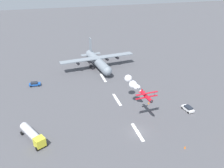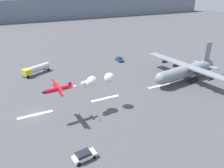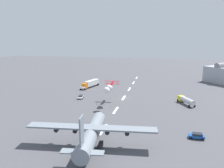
{
  "view_description": "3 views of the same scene",
  "coord_description": "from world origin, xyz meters",
  "px_view_note": "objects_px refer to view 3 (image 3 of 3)",
  "views": [
    {
      "loc": [
        -47.32,
        21.17,
        39.57
      ],
      "look_at": [
        23.73,
        0.0,
        3.04
      ],
      "focal_mm": 38.47,
      "sensor_mm": 36.0,
      "label": 1
    },
    {
      "loc": [
        -3.04,
        -46.56,
        27.59
      ],
      "look_at": [
        19.42,
        -1.34,
        4.48
      ],
      "focal_mm": 34.7,
      "sensor_mm": 36.0,
      "label": 2
    },
    {
      "loc": [
        92.9,
        15.44,
        25.78
      ],
      "look_at": [
        5.13,
        -4.3,
        7.25
      ],
      "focal_mm": 34.32,
      "sensor_mm": 36.0,
      "label": 3
    }
  ],
  "objects_px": {
    "fuel_tanker_truck": "(186,100)",
    "traffic_cone_near": "(110,91)",
    "semi_truck_orange": "(90,83)",
    "stunt_biplane_red": "(109,88)",
    "cargo_transport_plane": "(92,132)",
    "followme_car_yellow": "(81,97)",
    "airport_staff_sedan": "(197,136)",
    "traffic_cone_far": "(97,104)"
  },
  "relations": [
    {
      "from": "traffic_cone_far",
      "to": "fuel_tanker_truck",
      "type": "bearing_deg",
      "value": 102.95
    },
    {
      "from": "semi_truck_orange",
      "to": "traffic_cone_near",
      "type": "distance_m",
      "value": 15.9
    },
    {
      "from": "semi_truck_orange",
      "to": "airport_staff_sedan",
      "type": "distance_m",
      "value": 72.1
    },
    {
      "from": "stunt_biplane_red",
      "to": "traffic_cone_near",
      "type": "height_order",
      "value": "stunt_biplane_red"
    },
    {
      "from": "cargo_transport_plane",
      "to": "traffic_cone_near",
      "type": "height_order",
      "value": "cargo_transport_plane"
    },
    {
      "from": "fuel_tanker_truck",
      "to": "traffic_cone_near",
      "type": "bearing_deg",
      "value": -111.16
    },
    {
      "from": "followme_car_yellow",
      "to": "traffic_cone_near",
      "type": "xyz_separation_m",
      "value": [
        -14.6,
        10.02,
        -0.44
      ]
    },
    {
      "from": "stunt_biplane_red",
      "to": "airport_staff_sedan",
      "type": "distance_m",
      "value": 38.2
    },
    {
      "from": "stunt_biplane_red",
      "to": "fuel_tanker_truck",
      "type": "xyz_separation_m",
      "value": [
        -8.64,
        30.21,
        -5.61
      ]
    },
    {
      "from": "cargo_transport_plane",
      "to": "fuel_tanker_truck",
      "type": "xyz_separation_m",
      "value": [
        -40.69,
        26.86,
        -1.53
      ]
    },
    {
      "from": "fuel_tanker_truck",
      "to": "followme_car_yellow",
      "type": "relative_size",
      "value": 2.23
    },
    {
      "from": "fuel_tanker_truck",
      "to": "traffic_cone_far",
      "type": "relative_size",
      "value": 12.8
    },
    {
      "from": "followme_car_yellow",
      "to": "airport_staff_sedan",
      "type": "bearing_deg",
      "value": 55.27
    },
    {
      "from": "stunt_biplane_red",
      "to": "fuel_tanker_truck",
      "type": "height_order",
      "value": "stunt_biplane_red"
    },
    {
      "from": "fuel_tanker_truck",
      "to": "traffic_cone_far",
      "type": "height_order",
      "value": "fuel_tanker_truck"
    },
    {
      "from": "fuel_tanker_truck",
      "to": "followme_car_yellow",
      "type": "bearing_deg",
      "value": -88.68
    },
    {
      "from": "stunt_biplane_red",
      "to": "airport_staff_sedan",
      "type": "height_order",
      "value": "stunt_biplane_red"
    },
    {
      "from": "stunt_biplane_red",
      "to": "traffic_cone_near",
      "type": "distance_m",
      "value": 23.77
    },
    {
      "from": "traffic_cone_near",
      "to": "traffic_cone_far",
      "type": "xyz_separation_m",
      "value": [
        21.7,
        -0.34,
        0.0
      ]
    },
    {
      "from": "fuel_tanker_truck",
      "to": "airport_staff_sedan",
      "type": "distance_m",
      "value": 31.88
    },
    {
      "from": "airport_staff_sedan",
      "to": "fuel_tanker_truck",
      "type": "bearing_deg",
      "value": 178.93
    },
    {
      "from": "stunt_biplane_red",
      "to": "followme_car_yellow",
      "type": "xyz_separation_m",
      "value": [
        -7.6,
        -14.86,
        -6.55
      ]
    },
    {
      "from": "semi_truck_orange",
      "to": "airport_staff_sedan",
      "type": "xyz_separation_m",
      "value": [
        54.09,
        47.66,
        -1.32
      ]
    },
    {
      "from": "traffic_cone_near",
      "to": "followme_car_yellow",
      "type": "bearing_deg",
      "value": -34.47
    },
    {
      "from": "stunt_biplane_red",
      "to": "followme_car_yellow",
      "type": "bearing_deg",
      "value": -117.11
    },
    {
      "from": "cargo_transport_plane",
      "to": "traffic_cone_far",
      "type": "xyz_separation_m",
      "value": [
        -32.55,
        -8.53,
        -2.91
      ]
    },
    {
      "from": "airport_staff_sedan",
      "to": "traffic_cone_far",
      "type": "distance_m",
      "value": 42.11
    },
    {
      "from": "stunt_biplane_red",
      "to": "semi_truck_orange",
      "type": "xyz_separation_m",
      "value": [
        -30.86,
        -18.05,
        -5.23
      ]
    },
    {
      "from": "semi_truck_orange",
      "to": "traffic_cone_far",
      "type": "bearing_deg",
      "value": 22.98
    },
    {
      "from": "cargo_transport_plane",
      "to": "fuel_tanker_truck",
      "type": "bearing_deg",
      "value": 146.58
    },
    {
      "from": "stunt_biplane_red",
      "to": "cargo_transport_plane",
      "type": "bearing_deg",
      "value": 5.98
    },
    {
      "from": "airport_staff_sedan",
      "to": "traffic_cone_near",
      "type": "relative_size",
      "value": 5.46
    },
    {
      "from": "cargo_transport_plane",
      "to": "traffic_cone_near",
      "type": "xyz_separation_m",
      "value": [
        -54.26,
        -8.19,
        -2.91
      ]
    },
    {
      "from": "stunt_biplane_red",
      "to": "airport_staff_sedan",
      "type": "xyz_separation_m",
      "value": [
        23.22,
        29.62,
        -6.55
      ]
    },
    {
      "from": "airport_staff_sedan",
      "to": "traffic_cone_far",
      "type": "relative_size",
      "value": 5.46
    },
    {
      "from": "traffic_cone_near",
      "to": "fuel_tanker_truck",
      "type": "bearing_deg",
      "value": 68.84
    },
    {
      "from": "followme_car_yellow",
      "to": "traffic_cone_near",
      "type": "relative_size",
      "value": 5.74
    },
    {
      "from": "airport_staff_sedan",
      "to": "traffic_cone_near",
      "type": "xyz_separation_m",
      "value": [
        -45.43,
        -34.45,
        -0.44
      ]
    },
    {
      "from": "stunt_biplane_red",
      "to": "followme_car_yellow",
      "type": "relative_size",
      "value": 4.03
    },
    {
      "from": "stunt_biplane_red",
      "to": "traffic_cone_near",
      "type": "bearing_deg",
      "value": -167.72
    },
    {
      "from": "followme_car_yellow",
      "to": "traffic_cone_far",
      "type": "relative_size",
      "value": 5.74
    },
    {
      "from": "followme_car_yellow",
      "to": "semi_truck_orange",
      "type": "bearing_deg",
      "value": -172.18
    }
  ]
}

